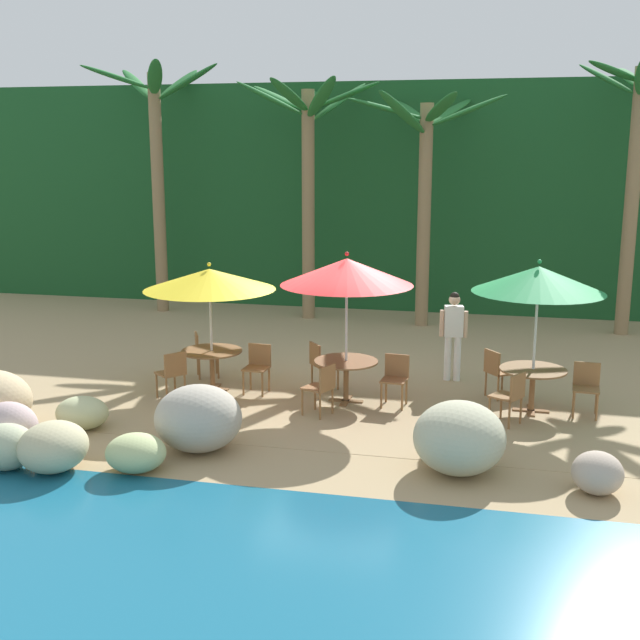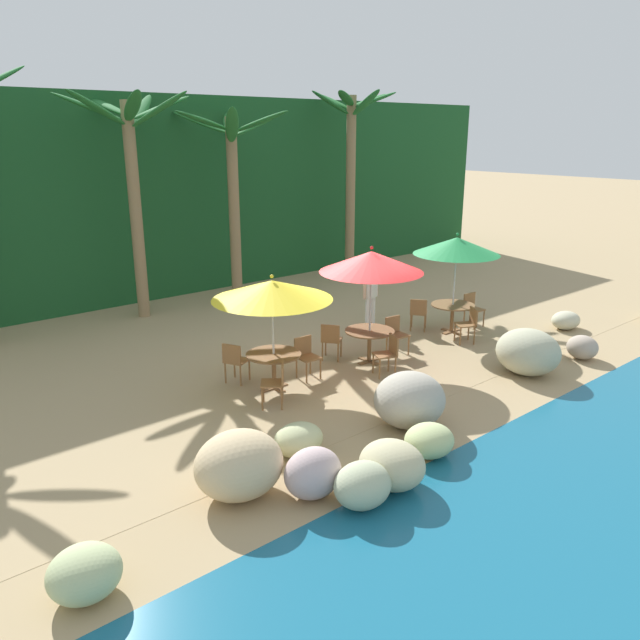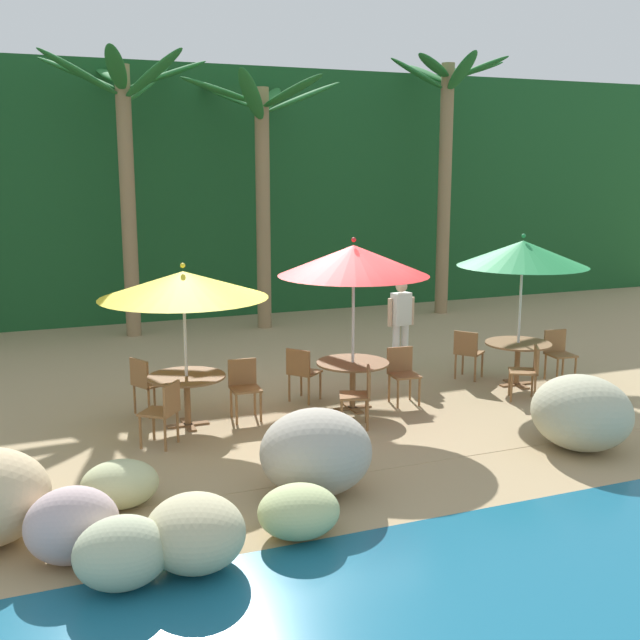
% 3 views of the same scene
% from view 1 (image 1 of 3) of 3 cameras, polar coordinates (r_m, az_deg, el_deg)
% --- Properties ---
extents(ground_plane, '(120.00, 120.00, 0.00)m').
position_cam_1_polar(ground_plane, '(14.19, 0.80, -5.49)').
color(ground_plane, tan).
extents(terrace_deck, '(18.00, 5.20, 0.01)m').
position_cam_1_polar(terrace_deck, '(14.19, 0.80, -5.47)').
color(terrace_deck, tan).
rests_on(terrace_deck, ground).
extents(foliage_backdrop, '(28.00, 2.40, 6.00)m').
position_cam_1_polar(foliage_backdrop, '(22.44, 5.68, 8.82)').
color(foliage_backdrop, '#194C23').
rests_on(foliage_backdrop, ground).
extents(rock_seawall, '(16.70, 3.11, 0.98)m').
position_cam_1_polar(rock_seawall, '(11.32, -5.25, -8.04)').
color(rock_seawall, '#B5B494').
rests_on(rock_seawall, ground).
extents(umbrella_yellow, '(2.35, 2.35, 2.34)m').
position_cam_1_polar(umbrella_yellow, '(14.25, -7.91, 2.90)').
color(umbrella_yellow, silver).
rests_on(umbrella_yellow, ground).
extents(dining_table_yellow, '(1.10, 1.10, 0.74)m').
position_cam_1_polar(dining_table_yellow, '(14.54, -7.75, -2.64)').
color(dining_table_yellow, brown).
rests_on(dining_table_yellow, ground).
extents(chair_yellow_seaward, '(0.44, 0.45, 0.87)m').
position_cam_1_polar(chair_yellow_seaward, '(14.34, -4.47, -3.19)').
color(chair_yellow_seaward, olive).
rests_on(chair_yellow_seaward, ground).
extents(chair_yellow_inland, '(0.57, 0.57, 0.87)m').
position_cam_1_polar(chair_yellow_inland, '(15.38, -8.40, -2.22)').
color(chair_yellow_inland, olive).
rests_on(chair_yellow_inland, ground).
extents(chair_yellow_left, '(0.60, 0.59, 0.87)m').
position_cam_1_polar(chair_yellow_left, '(14.09, -10.50, -3.65)').
color(chair_yellow_left, olive).
rests_on(chair_yellow_left, ground).
extents(umbrella_red, '(2.25, 2.25, 2.62)m').
position_cam_1_polar(umbrella_red, '(13.38, 1.93, 3.46)').
color(umbrella_red, silver).
rests_on(umbrella_red, ground).
extents(dining_table_red, '(1.10, 1.10, 0.74)m').
position_cam_1_polar(dining_table_red, '(13.74, 1.88, -3.42)').
color(dining_table_red, brown).
rests_on(dining_table_red, ground).
extents(chair_red_seaward, '(0.46, 0.46, 0.87)m').
position_cam_1_polar(chair_red_seaward, '(13.65, 5.42, -4.01)').
color(chair_red_seaward, olive).
rests_on(chair_red_seaward, ground).
extents(chair_red_inland, '(0.60, 0.59, 0.87)m').
position_cam_1_polar(chair_red_inland, '(14.46, 0.03, -3.02)').
color(chair_red_inland, olive).
rests_on(chair_red_inland, ground).
extents(chair_red_left, '(0.56, 0.55, 0.87)m').
position_cam_1_polar(chair_red_left, '(13.04, 0.14, -4.73)').
color(chair_red_left, olive).
rests_on(chair_red_left, ground).
extents(umbrella_green, '(2.14, 2.14, 2.57)m').
position_cam_1_polar(umbrella_green, '(13.34, 15.37, 2.82)').
color(umbrella_green, silver).
rests_on(umbrella_green, ground).
extents(dining_table_green, '(1.10, 1.10, 0.74)m').
position_cam_1_polar(dining_table_green, '(13.69, 14.99, -3.90)').
color(dining_table_green, brown).
rests_on(dining_table_green, ground).
extents(chair_green_seaward, '(0.45, 0.46, 0.87)m').
position_cam_1_polar(chair_green_seaward, '(13.81, 18.51, -4.42)').
color(chair_green_seaward, olive).
rests_on(chair_green_seaward, ground).
extents(chair_green_inland, '(0.59, 0.59, 0.87)m').
position_cam_1_polar(chair_green_inland, '(14.30, 12.53, -3.50)').
color(chair_green_inland, olive).
rests_on(chair_green_inland, ground).
extents(chair_green_left, '(0.58, 0.58, 0.87)m').
position_cam_1_polar(chair_green_left, '(12.96, 13.52, -5.20)').
color(chair_green_left, olive).
rests_on(chair_green_left, ground).
extents(palm_tree_nearest, '(3.37, 3.41, 6.43)m').
position_cam_1_polar(palm_tree_nearest, '(21.56, -11.58, 11.70)').
color(palm_tree_nearest, olive).
rests_on(palm_tree_nearest, ground).
extents(palm_tree_second, '(3.54, 3.59, 5.97)m').
position_cam_1_polar(palm_tree_second, '(20.20, -0.86, 11.75)').
color(palm_tree_second, olive).
rests_on(palm_tree_second, ground).
extents(palm_tree_third, '(3.75, 3.48, 5.60)m').
position_cam_1_polar(palm_tree_third, '(19.48, 7.53, 10.77)').
color(palm_tree_third, olive).
rests_on(palm_tree_third, ground).
extents(palm_tree_fourth, '(2.88, 2.88, 6.24)m').
position_cam_1_polar(palm_tree_fourth, '(19.69, 21.69, 11.15)').
color(palm_tree_fourth, olive).
rests_on(palm_tree_fourth, ground).
extents(waiter_in_white, '(0.52, 0.26, 1.70)m').
position_cam_1_polar(waiter_in_white, '(15.10, 9.53, -0.68)').
color(waiter_in_white, white).
rests_on(waiter_in_white, ground).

